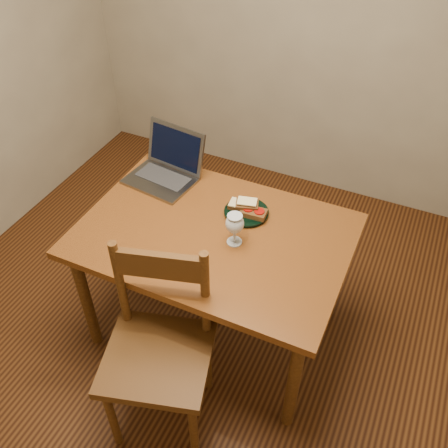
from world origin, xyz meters
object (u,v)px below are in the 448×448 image
at_px(plate, 246,213).
at_px(laptop, 167,165).
at_px(table, 214,245).
at_px(chair, 158,345).
at_px(milk_glass, 235,229).

distance_m(plate, laptop, 0.54).
relative_size(plate, laptop, 0.57).
bearing_deg(laptop, plate, -5.75).
bearing_deg(table, chair, -90.67).
distance_m(chair, plate, 0.79).
bearing_deg(milk_glass, table, 170.43).
bearing_deg(plate, chair, -97.23).
height_order(table, plate, plate).
xyz_separation_m(milk_glass, laptop, (-0.55, 0.33, -0.02)).
xyz_separation_m(table, laptop, (-0.43, 0.31, 0.15)).
bearing_deg(laptop, chair, -56.58).
height_order(chair, laptop, laptop).
xyz_separation_m(table, chair, (-0.01, -0.56, -0.11)).
bearing_deg(plate, laptop, 166.86).
bearing_deg(table, milk_glass, -9.57).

